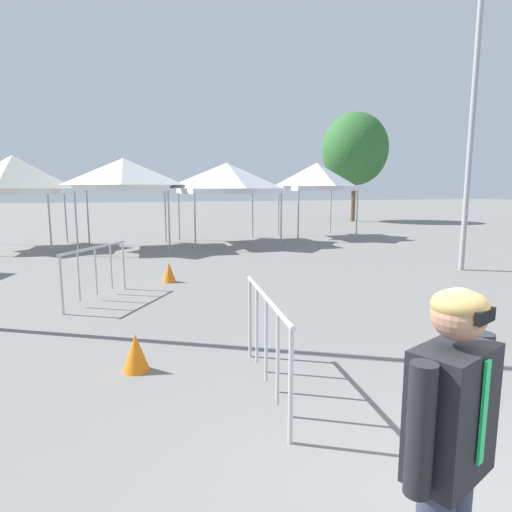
# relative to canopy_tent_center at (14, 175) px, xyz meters

# --- Properties ---
(canopy_tent_center) EXTENTS (3.15, 3.15, 3.36)m
(canopy_tent_center) POSITION_rel_canopy_tent_center_xyz_m (0.00, 0.00, 0.00)
(canopy_tent_center) COLOR #9E9EA3
(canopy_tent_center) RESTS_ON ground
(canopy_tent_far_left) EXTENTS (3.28, 3.28, 3.25)m
(canopy_tent_far_left) POSITION_rel_canopy_tent_center_xyz_m (3.80, -1.27, 0.01)
(canopy_tent_far_left) COLOR #9E9EA3
(canopy_tent_far_left) RESTS_ON ground
(canopy_tent_behind_center) EXTENTS (3.59, 3.59, 3.17)m
(canopy_tent_behind_center) POSITION_rel_canopy_tent_center_xyz_m (7.69, -0.92, -0.09)
(canopy_tent_behind_center) COLOR #9E9EA3
(canopy_tent_behind_center) RESTS_ON ground
(canopy_tent_behind_left) EXTENTS (2.92, 2.92, 3.30)m
(canopy_tent_behind_left) POSITION_rel_canopy_tent_center_xyz_m (12.02, 0.01, 0.02)
(canopy_tent_behind_left) COLOR #9E9EA3
(canopy_tent_behind_left) RESTS_ON ground
(person_foreground) EXTENTS (0.61, 0.39, 1.78)m
(person_foreground) POSITION_rel_canopy_tent_center_xyz_m (4.93, -16.38, -1.64)
(person_foreground) COLOR #33384C
(person_foreground) RESTS_ON ground
(light_pole_opposite_side) EXTENTS (0.36, 0.36, 8.47)m
(light_pole_opposite_side) POSITION_rel_canopy_tent_center_xyz_m (12.36, -8.46, 2.13)
(light_pole_opposite_side) COLOR #9E9EA3
(light_pole_opposite_side) RESTS_ON ground
(tree_behind_tents_center) EXTENTS (4.28, 4.28, 7.07)m
(tree_behind_tents_center) POSITION_rel_canopy_tent_center_xyz_m (18.50, 7.97, 2.04)
(tree_behind_tents_center) COLOR brown
(tree_behind_tents_center) RESTS_ON ground
(crowd_barrier_mid_lot) EXTENTS (1.15, 1.81, 1.08)m
(crowd_barrier_mid_lot) POSITION_rel_canopy_tent_center_xyz_m (3.09, -8.93, -1.92)
(crowd_barrier_mid_lot) COLOR #B7BABF
(crowd_barrier_mid_lot) RESTS_ON ground
(crowd_barrier_by_lift) EXTENTS (0.29, 2.09, 1.08)m
(crowd_barrier_by_lift) POSITION_rel_canopy_tent_center_xyz_m (5.02, -13.60, -1.92)
(crowd_barrier_by_lift) COLOR #B7BABF
(crowd_barrier_by_lift) RESTS_ON ground
(traffic_cone_lot_center) EXTENTS (0.32, 0.32, 0.47)m
(traffic_cone_lot_center) POSITION_rel_canopy_tent_center_xyz_m (4.63, -7.65, -2.43)
(traffic_cone_lot_center) COLOR orange
(traffic_cone_lot_center) RESTS_ON ground
(traffic_cone_near_barrier) EXTENTS (0.32, 0.32, 0.47)m
(traffic_cone_near_barrier) POSITION_rel_canopy_tent_center_xyz_m (3.69, -12.62, -2.43)
(traffic_cone_near_barrier) COLOR orange
(traffic_cone_near_barrier) RESTS_ON ground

